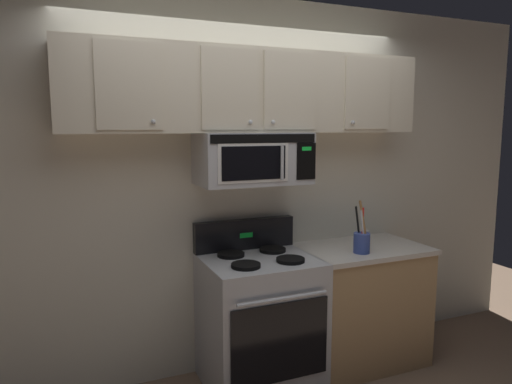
% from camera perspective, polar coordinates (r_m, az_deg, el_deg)
% --- Properties ---
extents(back_wall, '(5.20, 0.10, 2.70)m').
position_cam_1_polar(back_wall, '(3.47, -1.94, 0.64)').
color(back_wall, silver).
rests_on(back_wall, ground_plane).
extents(stove_range, '(0.76, 0.69, 1.12)m').
position_cam_1_polar(stove_range, '(3.38, 0.45, -15.14)').
color(stove_range, '#B7BABF').
rests_on(stove_range, ground_plane).
extents(over_range_microwave, '(0.76, 0.43, 0.35)m').
position_cam_1_polar(over_range_microwave, '(3.22, -0.36, 4.09)').
color(over_range_microwave, '#B7BABF').
extents(upper_cabinets, '(2.50, 0.36, 0.55)m').
position_cam_1_polar(upper_cabinets, '(3.25, -0.58, 12.06)').
color(upper_cabinets, beige).
extents(counter_segment, '(0.93, 0.65, 0.90)m').
position_cam_1_polar(counter_segment, '(3.78, 12.49, -13.03)').
color(counter_segment, tan).
rests_on(counter_segment, ground_plane).
extents(utensil_crock_blue, '(0.12, 0.12, 0.37)m').
position_cam_1_polar(utensil_crock_blue, '(3.44, 12.68, -5.77)').
color(utensil_crock_blue, '#384C9E').
rests_on(utensil_crock_blue, counter_segment).
extents(salt_shaker, '(0.04, 0.04, 0.11)m').
position_cam_1_polar(salt_shaker, '(3.67, 13.31, -5.42)').
color(salt_shaker, white).
rests_on(salt_shaker, counter_segment).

